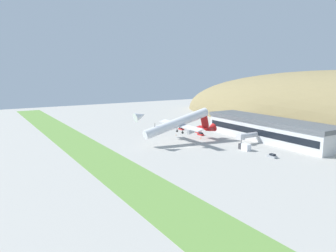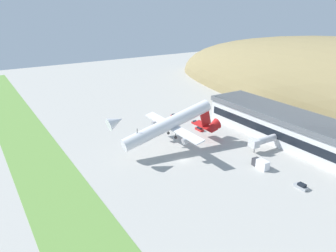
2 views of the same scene
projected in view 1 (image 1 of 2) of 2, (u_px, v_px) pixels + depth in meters
The scene contains 12 objects.
ground_plane at pixel (188, 147), 158.09m from camera, with size 428.21×428.21×0.00m, color #ADAAA3.
grass_strip_foreground at pixel (102, 160), 135.71m from camera, with size 385.39×19.47×0.08m, color #669342.
terminal_building at pixel (268, 128), 172.83m from camera, with size 76.19×18.95×11.55m.
jetway_0 at pixel (247, 136), 164.85m from camera, with size 3.38×12.60×5.43m.
cargo_airplane at pixel (179, 123), 165.75m from camera, with size 35.41×48.39×16.00m.
service_car_0 at pixel (201, 134), 186.22m from camera, with size 4.36×1.78×1.63m.
service_car_1 at pixel (181, 129), 203.54m from camera, with size 4.15×1.76×1.50m.
service_car_2 at pixel (198, 132), 193.74m from camera, with size 4.65×2.11×1.55m.
service_car_3 at pixel (272, 156), 138.86m from camera, with size 4.19×1.93×1.67m.
fuel_truck at pixel (245, 147), 151.84m from camera, with size 6.36×2.73×3.09m.
traffic_cone_0 at pixel (176, 135), 186.31m from camera, with size 0.52×0.52×0.58m.
traffic_cone_1 at pixel (201, 138), 177.70m from camera, with size 0.52×0.52×0.58m.
Camera 1 is at (126.60, -88.36, 36.80)m, focal length 35.00 mm.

